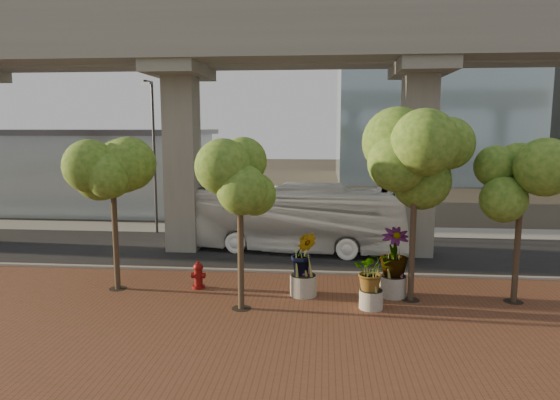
{
  "coord_description": "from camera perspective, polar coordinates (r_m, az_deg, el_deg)",
  "views": [
    {
      "loc": [
        1.42,
        -23.4,
        6.44
      ],
      "look_at": [
        -0.76,
        0.5,
        2.96
      ],
      "focal_mm": 32.0,
      "sensor_mm": 36.0,
      "label": 1
    }
  ],
  "objects": [
    {
      "name": "transit_bus",
      "position": [
        26.18,
        0.82,
        -2.08
      ],
      "size": [
        12.81,
        4.73,
        3.49
      ],
      "primitive_type": "imported",
      "rotation": [
        0.0,
        0.0,
        1.42
      ],
      "color": "white",
      "rests_on": "ground"
    },
    {
      "name": "transit_viaduct",
      "position": [
        25.45,
        2.04,
        10.15
      ],
      "size": [
        72.0,
        5.6,
        12.4
      ],
      "color": "gray",
      "rests_on": "ground"
    },
    {
      "name": "asphalt_road",
      "position": [
        26.24,
        1.96,
        -5.92
      ],
      "size": [
        90.0,
        8.0,
        0.04
      ],
      "primitive_type": "cube",
      "color": "black",
      "rests_on": "ground"
    },
    {
      "name": "far_sidewalk",
      "position": [
        31.59,
        2.53,
        -3.46
      ],
      "size": [
        90.0,
        3.0,
        0.06
      ],
      "primitive_type": "cube",
      "color": "gray",
      "rests_on": "ground"
    },
    {
      "name": "street_tree_far_west",
      "position": [
        20.35,
        -18.66,
        3.99
      ],
      "size": [
        3.63,
        3.63,
        6.7
      ],
      "color": "#483629",
      "rests_on": "ground"
    },
    {
      "name": "streetlamp_west",
      "position": [
        31.04,
        -14.28,
        5.92
      ],
      "size": [
        0.45,
        1.32,
        9.11
      ],
      "color": "#313035",
      "rests_on": "ground"
    },
    {
      "name": "ground",
      "position": [
        24.31,
        1.69,
        -7.11
      ],
      "size": [
        160.0,
        160.0,
        0.0
      ],
      "primitive_type": "plane",
      "color": "#342E26",
      "rests_on": "ground"
    },
    {
      "name": "planter_right",
      "position": [
        19.46,
        12.9,
        -6.19
      ],
      "size": [
        2.47,
        2.47,
        2.64
      ],
      "color": "#AEA99D",
      "rests_on": "ground"
    },
    {
      "name": "fire_hydrant",
      "position": [
        20.44,
        -9.31,
        -8.49
      ],
      "size": [
        0.55,
        0.5,
        1.11
      ],
      "color": "maroon",
      "rests_on": "ground"
    },
    {
      "name": "brick_plaza",
      "position": [
        16.74,
        -0.06,
        -14.27
      ],
      "size": [
        70.0,
        13.0,
        0.06
      ],
      "primitive_type": "cube",
      "color": "brown",
      "rests_on": "ground"
    },
    {
      "name": "planter_front",
      "position": [
        18.11,
        10.44,
        -8.32
      ],
      "size": [
        1.88,
        1.88,
        2.07
      ],
      "color": "#B0AA9F",
      "rests_on": "ground"
    },
    {
      "name": "station_pavilion",
      "position": [
        44.96,
        -23.3,
        3.47
      ],
      "size": [
        23.0,
        13.0,
        6.3
      ],
      "color": "silver",
      "rests_on": "ground"
    },
    {
      "name": "street_tree_far_east",
      "position": [
        19.82,
        25.88,
        1.57
      ],
      "size": [
        3.44,
        3.44,
        5.95
      ],
      "color": "#483629",
      "rests_on": "ground"
    },
    {
      "name": "planter_left",
      "position": [
        19.1,
        2.71,
        -6.51
      ],
      "size": [
        2.27,
        2.27,
        2.5
      ],
      "color": "gray",
      "rests_on": "ground"
    },
    {
      "name": "street_tree_near_east",
      "position": [
        18.62,
        15.23,
        4.13
      ],
      "size": [
        4.22,
        4.22,
        7.08
      ],
      "color": "#483629",
      "rests_on": "ground"
    },
    {
      "name": "street_tree_near_west",
      "position": [
        17.19,
        -4.61,
        1.96
      ],
      "size": [
        2.96,
        2.96,
        5.88
      ],
      "color": "#483629",
      "rests_on": "ground"
    },
    {
      "name": "streetlamp_east",
      "position": [
        29.91,
        15.7,
        4.38
      ],
      "size": [
        0.39,
        1.14,
        7.84
      ],
      "color": "#323237",
      "rests_on": "ground"
    },
    {
      "name": "curb_strip",
      "position": [
        22.37,
        1.37,
        -8.27
      ],
      "size": [
        70.0,
        0.25,
        0.16
      ],
      "primitive_type": "cube",
      "color": "gray",
      "rests_on": "ground"
    }
  ]
}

